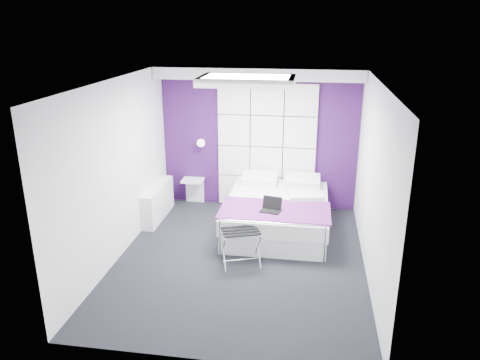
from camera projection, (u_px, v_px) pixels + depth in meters
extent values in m
plane|color=black|center=(240.00, 259.00, 6.93)|extent=(4.40, 4.40, 0.00)
plane|color=white|center=(241.00, 82.00, 6.08)|extent=(4.40, 4.40, 0.00)
plane|color=silver|center=(259.00, 139.00, 8.56)|extent=(3.60, 0.00, 3.60)
plane|color=silver|center=(118.00, 170.00, 6.77)|extent=(0.00, 4.40, 4.40)
plane|color=silver|center=(373.00, 183.00, 6.24)|extent=(0.00, 4.40, 4.40)
cube|color=#341046|center=(259.00, 139.00, 8.55)|extent=(3.58, 0.02, 2.58)
cube|color=white|center=(258.00, 73.00, 7.94)|extent=(3.58, 0.50, 0.20)
sphere|color=white|center=(201.00, 142.00, 8.61)|extent=(0.15, 0.15, 0.15)
cube|color=white|center=(158.00, 202.00, 8.29)|extent=(0.22, 1.20, 0.60)
cube|color=white|center=(277.00, 222.00, 7.84)|extent=(1.60, 2.00, 0.30)
cube|color=white|center=(277.00, 207.00, 7.75)|extent=(1.64, 2.04, 0.25)
cube|color=#55195B|center=(275.00, 210.00, 7.24)|extent=(1.70, 0.90, 0.03)
cube|color=white|center=(193.00, 180.00, 8.84)|extent=(0.40, 0.31, 0.04)
cube|color=black|center=(241.00, 231.00, 6.65)|extent=(0.53, 0.39, 0.01)
cube|color=black|center=(271.00, 211.00, 7.16)|extent=(0.30, 0.21, 0.02)
cube|color=black|center=(271.00, 202.00, 7.22)|extent=(0.30, 0.01, 0.20)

